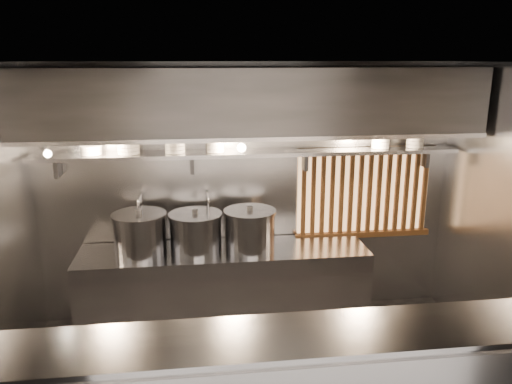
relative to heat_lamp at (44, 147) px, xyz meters
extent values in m
plane|color=black|center=(1.90, -0.85, 0.73)|extent=(4.50, 4.50, 0.00)
plane|color=gray|center=(1.90, 0.65, -0.67)|extent=(4.50, 0.00, 4.50)
cube|color=#95959A|center=(1.90, -1.80, -0.95)|extent=(4.50, 0.56, 0.03)
cube|color=#95959A|center=(1.60, 0.28, -1.62)|extent=(3.00, 0.70, 0.90)
cube|color=#95959A|center=(1.90, 0.47, -0.19)|extent=(4.40, 0.34, 0.04)
cube|color=#2D2D30|center=(1.90, 0.25, 0.36)|extent=(4.40, 0.80, 0.65)
cube|color=#95959A|center=(1.90, -0.15, 0.05)|extent=(4.40, 0.03, 0.04)
cube|color=#EFAE6B|center=(3.20, 0.63, -0.69)|extent=(1.50, 0.02, 0.92)
cube|color=brown|center=(3.20, 0.58, -0.20)|extent=(1.56, 0.06, 0.06)
cube|color=brown|center=(3.20, 0.58, -1.18)|extent=(1.56, 0.06, 0.06)
cube|color=brown|center=(2.50, 0.58, -0.69)|extent=(0.04, 0.04, 0.92)
cube|color=brown|center=(2.61, 0.58, -0.69)|extent=(0.04, 0.04, 0.92)
cube|color=brown|center=(2.72, 0.58, -0.69)|extent=(0.04, 0.04, 0.92)
cube|color=brown|center=(2.82, 0.58, -0.69)|extent=(0.04, 0.04, 0.92)
cube|color=brown|center=(2.93, 0.58, -0.69)|extent=(0.04, 0.04, 0.92)
cube|color=brown|center=(3.04, 0.58, -0.69)|extent=(0.04, 0.04, 0.92)
cube|color=brown|center=(3.14, 0.58, -0.69)|extent=(0.04, 0.04, 0.92)
cube|color=brown|center=(3.25, 0.58, -0.69)|extent=(0.04, 0.04, 0.92)
cube|color=brown|center=(3.36, 0.58, -0.69)|extent=(0.04, 0.04, 0.92)
cube|color=brown|center=(3.47, 0.58, -0.69)|extent=(0.04, 0.04, 0.92)
cube|color=brown|center=(3.57, 0.58, -0.69)|extent=(0.04, 0.04, 0.92)
cube|color=brown|center=(3.68, 0.58, -0.69)|extent=(0.04, 0.04, 0.92)
cube|color=brown|center=(3.79, 0.58, -0.69)|extent=(0.04, 0.04, 0.92)
cube|color=brown|center=(3.89, 0.58, -0.69)|extent=(0.04, 0.04, 0.92)
cylinder|color=silver|center=(0.75, 0.60, -0.88)|extent=(0.03, 0.03, 0.48)
sphere|color=silver|center=(0.75, 0.60, -0.64)|extent=(0.04, 0.04, 0.04)
cylinder|color=silver|center=(0.75, 0.47, -0.64)|extent=(0.03, 0.26, 0.03)
sphere|color=silver|center=(0.75, 0.34, -0.64)|extent=(0.04, 0.04, 0.04)
cylinder|color=silver|center=(0.75, 0.34, -0.71)|extent=(0.03, 0.03, 0.14)
cylinder|color=silver|center=(1.45, 0.60, -0.88)|extent=(0.03, 0.03, 0.48)
sphere|color=silver|center=(1.45, 0.60, -0.64)|extent=(0.04, 0.04, 0.04)
cylinder|color=silver|center=(1.45, 0.47, -0.64)|extent=(0.03, 0.26, 0.03)
sphere|color=silver|center=(1.45, 0.34, -0.64)|extent=(0.04, 0.04, 0.04)
cylinder|color=silver|center=(1.45, 0.34, -0.71)|extent=(0.03, 0.03, 0.14)
cone|color=#95959A|center=(0.00, 0.00, 0.00)|extent=(0.25, 0.27, 0.20)
sphere|color=#FFE0B2|center=(0.03, -0.02, -0.06)|extent=(0.07, 0.07, 0.07)
cylinder|color=#2D2D30|center=(0.00, 0.10, 0.08)|extent=(0.02, 0.22, 0.02)
cylinder|color=#2D2D30|center=(1.80, 0.35, -0.03)|extent=(0.01, 0.01, 0.12)
sphere|color=#FFE0B2|center=(1.80, 0.35, -0.11)|extent=(0.09, 0.09, 0.09)
cylinder|color=#95959A|center=(0.75, 0.26, -0.96)|extent=(0.63, 0.63, 0.40)
cylinder|color=#95959A|center=(0.75, 0.26, -0.75)|extent=(0.67, 0.67, 0.03)
cylinder|color=#2D2D30|center=(0.75, 0.26, -0.71)|extent=(0.06, 0.06, 0.04)
cylinder|color=#95959A|center=(1.87, 0.25, -0.97)|extent=(0.67, 0.67, 0.40)
cylinder|color=#95959A|center=(1.87, 0.25, -0.75)|extent=(0.71, 0.71, 0.03)
cylinder|color=#2D2D30|center=(1.87, 0.25, -0.72)|extent=(0.06, 0.06, 0.04)
cylinder|color=#95959A|center=(1.31, 0.28, -0.98)|extent=(0.57, 0.57, 0.38)
cylinder|color=#95959A|center=(1.31, 0.28, -0.78)|extent=(0.61, 0.61, 0.03)
cylinder|color=#2D2D30|center=(1.31, 0.28, -0.74)|extent=(0.06, 0.06, 0.04)
cylinder|color=white|center=(0.31, 0.47, -0.15)|extent=(0.20, 0.20, 0.03)
cylinder|color=white|center=(0.31, 0.47, -0.11)|extent=(0.20, 0.20, 0.03)
cylinder|color=white|center=(0.31, 0.47, -0.08)|extent=(0.22, 0.22, 0.01)
cylinder|color=white|center=(0.67, 0.47, -0.15)|extent=(0.22, 0.22, 0.03)
cylinder|color=white|center=(0.67, 0.47, -0.11)|extent=(0.22, 0.22, 0.03)
cylinder|color=white|center=(0.67, 0.47, -0.07)|extent=(0.22, 0.22, 0.03)
cylinder|color=white|center=(0.67, 0.47, -0.04)|extent=(0.24, 0.24, 0.01)
cylinder|color=white|center=(1.13, 0.47, -0.15)|extent=(0.20, 0.20, 0.03)
cylinder|color=white|center=(1.13, 0.47, -0.11)|extent=(0.20, 0.20, 0.03)
cylinder|color=white|center=(1.13, 0.47, -0.07)|extent=(0.20, 0.20, 0.03)
cylinder|color=white|center=(1.13, 0.47, -0.03)|extent=(0.20, 0.20, 0.03)
cylinder|color=white|center=(1.13, 0.47, -0.01)|extent=(0.22, 0.22, 0.01)
cylinder|color=white|center=(1.54, 0.47, -0.15)|extent=(0.18, 0.18, 0.03)
cylinder|color=white|center=(1.54, 0.47, -0.11)|extent=(0.18, 0.18, 0.03)
cylinder|color=white|center=(1.54, 0.47, -0.07)|extent=(0.18, 0.18, 0.03)
cylinder|color=white|center=(1.54, 0.47, -0.03)|extent=(0.18, 0.18, 0.03)
cylinder|color=white|center=(1.54, 0.47, -0.01)|extent=(0.20, 0.20, 0.01)
cylinder|color=white|center=(3.30, 0.47, -0.15)|extent=(0.19, 0.19, 0.03)
cylinder|color=white|center=(3.30, 0.47, -0.11)|extent=(0.19, 0.19, 0.03)
cylinder|color=white|center=(3.30, 0.47, -0.07)|extent=(0.19, 0.19, 0.03)
cylinder|color=white|center=(3.30, 0.47, -0.03)|extent=(0.19, 0.19, 0.03)
cylinder|color=white|center=(3.30, 0.47, -0.01)|extent=(0.21, 0.21, 0.01)
cylinder|color=white|center=(3.68, 0.47, -0.15)|extent=(0.18, 0.18, 0.03)
cylinder|color=white|center=(3.68, 0.47, -0.11)|extent=(0.18, 0.18, 0.03)
cylinder|color=white|center=(3.68, 0.47, -0.07)|extent=(0.18, 0.18, 0.03)
cylinder|color=white|center=(3.68, 0.47, -0.04)|extent=(0.20, 0.20, 0.01)
camera|label=1|loc=(1.32, -4.59, 0.77)|focal=35.00mm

